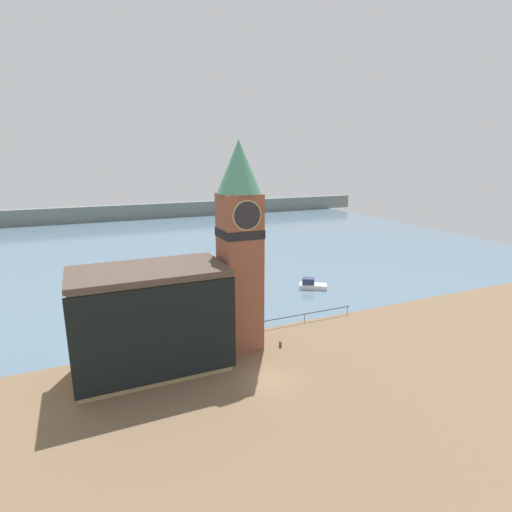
# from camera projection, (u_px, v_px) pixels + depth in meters

# --- Properties ---
(ground_plane) EXTENTS (160.00, 160.00, 0.00)m
(ground_plane) POSITION_uv_depth(u_px,v_px,m) (271.00, 381.00, 37.42)
(ground_plane) COLOR brown
(water) EXTENTS (160.00, 120.00, 0.00)m
(water) POSITION_uv_depth(u_px,v_px,m) (147.00, 241.00, 100.47)
(water) COLOR slate
(water) RESTS_ON ground_plane
(far_shoreline) EXTENTS (180.00, 3.00, 5.00)m
(far_shoreline) POSITION_uv_depth(u_px,v_px,m) (128.00, 212.00, 135.38)
(far_shoreline) COLOR slate
(far_shoreline) RESTS_ON water
(pier_railing) EXTENTS (13.86, 0.08, 1.09)m
(pier_railing) POSITION_uv_depth(u_px,v_px,m) (305.00, 315.00, 50.72)
(pier_railing) COLOR #232328
(pier_railing) RESTS_ON ground_plane
(clock_tower) EXTENTS (4.55, 4.55, 22.17)m
(clock_tower) POSITION_uv_depth(u_px,v_px,m) (240.00, 242.00, 41.71)
(clock_tower) COLOR brown
(clock_tower) RESTS_ON ground_plane
(pier_building) EXTENTS (14.47, 7.95, 10.30)m
(pier_building) POSITION_uv_depth(u_px,v_px,m) (151.00, 320.00, 38.52)
(pier_building) COLOR tan
(pier_building) RESTS_ON ground_plane
(boat_near) EXTENTS (5.08, 3.51, 1.76)m
(boat_near) POSITION_uv_depth(u_px,v_px,m) (233.00, 295.00, 59.06)
(boat_near) COLOR #333856
(boat_near) RESTS_ON water
(boat_far) EXTENTS (4.70, 3.97, 1.68)m
(boat_far) POSITION_uv_depth(u_px,v_px,m) (312.00, 285.00, 63.87)
(boat_far) COLOR silver
(boat_far) RESTS_ON water
(mooring_bollard_near) EXTENTS (0.33, 0.33, 0.70)m
(mooring_bollard_near) POSITION_uv_depth(u_px,v_px,m) (280.00, 344.00, 44.09)
(mooring_bollard_near) COLOR brown
(mooring_bollard_near) RESTS_ON ground_plane
(lamp_post) EXTENTS (0.32, 0.32, 4.33)m
(lamp_post) POSITION_uv_depth(u_px,v_px,m) (262.00, 313.00, 45.92)
(lamp_post) COLOR black
(lamp_post) RESTS_ON ground_plane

